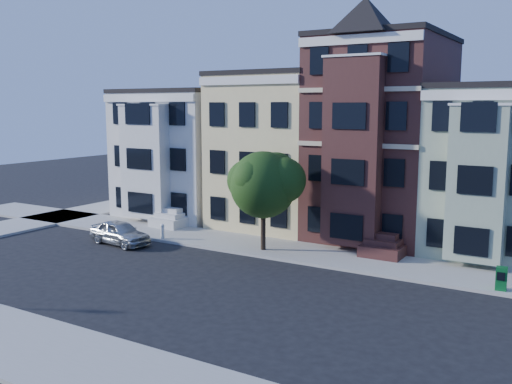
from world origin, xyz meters
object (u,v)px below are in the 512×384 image
Objects in this scene: parked_car at (120,233)px; newspaper_box at (501,279)px; street_tree at (263,189)px; fire_hydrant at (162,233)px.

newspaper_box is at bearing -77.16° from parked_car.
street_tree is 12.86m from newspaper_box.
street_tree is at bearing 171.72° from newspaper_box.
newspaper_box is 1.42× the size of fire_hydrant.
parked_car is 4.02× the size of newspaper_box.
street_tree is 1.64× the size of parked_car.
parked_car reaches higher than fire_hydrant.
street_tree is at bearing -63.79° from parked_car.
newspaper_box is (20.68, 2.13, -0.04)m from parked_car.
parked_car is (-8.17, -2.85, -2.85)m from street_tree.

